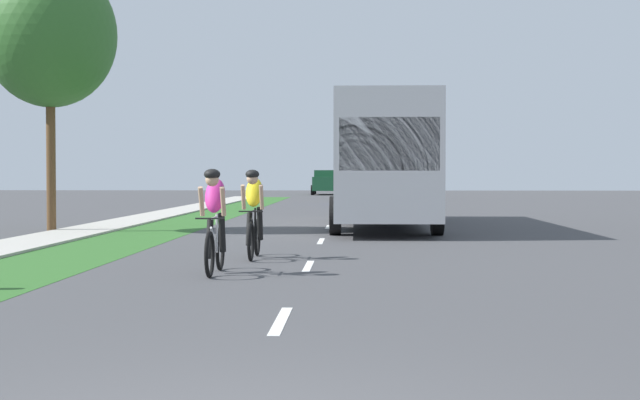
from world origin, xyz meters
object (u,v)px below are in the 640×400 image
(cyclist_trailing, at_px, (254,213))
(sedan_blue, at_px, (369,189))
(street_tree_near, at_px, (50,35))
(bus_silver, at_px, (382,157))
(pickup_black, at_px, (369,185))
(cyclist_lead, at_px, (215,220))
(suv_dark_green, at_px, (327,182))

(cyclist_trailing, height_order, sedan_blue, cyclist_trailing)
(cyclist_trailing, xyz_separation_m, street_tree_near, (-6.13, 7.47, 4.30))
(cyclist_trailing, bearing_deg, bus_silver, 75.83)
(cyclist_trailing, relative_size, pickup_black, 0.34)
(cyclist_lead, height_order, sedan_blue, cyclist_lead)
(suv_dark_green, xyz_separation_m, street_tree_near, (-5.85, -43.76, 4.17))
(cyclist_lead, bearing_deg, street_tree_near, 120.12)
(sedan_blue, relative_size, street_tree_near, 0.61)
(cyclist_trailing, bearing_deg, cyclist_lead, -96.89)
(sedan_blue, distance_m, pickup_black, 9.89)
(pickup_black, bearing_deg, street_tree_near, -105.30)
(cyclist_lead, height_order, suv_dark_green, suv_dark_green)
(bus_silver, relative_size, street_tree_near, 1.65)
(bus_silver, height_order, sedan_blue, bus_silver)
(bus_silver, height_order, suv_dark_green, bus_silver)
(sedan_blue, bearing_deg, cyclist_lead, -95.00)
(bus_silver, xyz_separation_m, sedan_blue, (-0.05, 19.56, -1.21))
(bus_silver, xyz_separation_m, street_tree_near, (-8.69, -2.68, 3.13))
(suv_dark_green, height_order, street_tree_near, street_tree_near)
(pickup_black, xyz_separation_m, suv_dark_green, (-2.94, 11.63, 0.12))
(cyclist_lead, relative_size, cyclist_trailing, 1.00)
(bus_silver, xyz_separation_m, suv_dark_green, (-2.84, 41.08, -1.03))
(pickup_black, bearing_deg, suv_dark_green, 104.19)
(cyclist_trailing, bearing_deg, sedan_blue, 85.16)
(cyclist_lead, bearing_deg, pickup_black, 85.97)
(cyclist_lead, height_order, street_tree_near, street_tree_near)
(sedan_blue, xyz_separation_m, street_tree_near, (-8.64, -22.24, 4.34))
(pickup_black, bearing_deg, sedan_blue, -90.86)
(bus_silver, relative_size, sedan_blue, 2.70)
(cyclist_trailing, xyz_separation_m, pickup_black, (2.66, 39.60, 0.02))
(bus_silver, relative_size, suv_dark_green, 2.47)
(sedan_blue, bearing_deg, bus_silver, -89.86)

